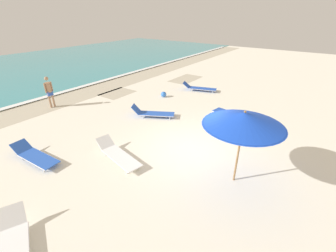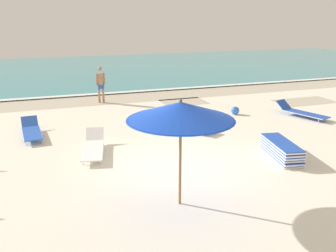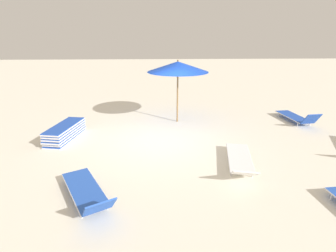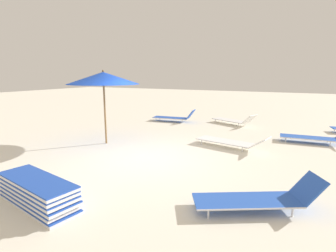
# 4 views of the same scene
# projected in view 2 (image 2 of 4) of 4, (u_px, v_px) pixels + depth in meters

# --- Properties ---
(ground_plane) EXTENTS (60.00, 60.00, 0.16)m
(ground_plane) POSITION_uv_depth(u_px,v_px,m) (180.00, 169.00, 10.68)
(ground_plane) COLOR silver
(ocean_water) EXTENTS (60.00, 19.56, 0.07)m
(ocean_water) POSITION_uv_depth(u_px,v_px,m) (87.00, 70.00, 28.99)
(ocean_water) COLOR teal
(ocean_water) RESTS_ON ground_plane
(beach_umbrella) EXTENTS (2.35, 2.35, 2.46)m
(beach_umbrella) POSITION_uv_depth(u_px,v_px,m) (181.00, 111.00, 7.95)
(beach_umbrella) COLOR olive
(beach_umbrella) RESTS_ON ground_plane
(lounger_stack) EXTENTS (0.94, 1.97, 0.49)m
(lounger_stack) POSITION_uv_depth(u_px,v_px,m) (281.00, 150.00, 11.27)
(lounger_stack) COLOR blue
(lounger_stack) RESTS_ON ground_plane
(sun_lounger_beside_umbrella) EXTENTS (1.29, 2.37, 0.53)m
(sun_lounger_beside_umbrella) POSITION_uv_depth(u_px,v_px,m) (302.00, 112.00, 15.76)
(sun_lounger_beside_umbrella) COLOR blue
(sun_lounger_beside_umbrella) RESTS_ON ground_plane
(sun_lounger_near_water_left) EXTENTS (1.05, 2.37, 0.49)m
(sun_lounger_near_water_left) POSITION_uv_depth(u_px,v_px,m) (94.00, 147.00, 11.65)
(sun_lounger_near_water_left) COLOR white
(sun_lounger_near_water_left) RESTS_ON ground_plane
(sun_lounger_near_water_right) EXTENTS (0.76, 2.22, 0.48)m
(sun_lounger_near_water_right) POSITION_uv_depth(u_px,v_px,m) (31.00, 131.00, 13.25)
(sun_lounger_near_water_right) COLOR blue
(sun_lounger_near_water_right) RESTS_ON ground_plane
(sun_lounger_mid_beach_pair_a) EXTENTS (1.59, 2.20, 0.60)m
(sun_lounger_mid_beach_pair_a) POSITION_uv_depth(u_px,v_px,m) (187.00, 124.00, 14.02)
(sun_lounger_mid_beach_pair_a) COLOR blue
(sun_lounger_mid_beach_pair_a) RESTS_ON ground_plane
(beachgoer_wading_adult) EXTENTS (0.45, 0.27, 1.76)m
(beachgoer_wading_adult) POSITION_uv_depth(u_px,v_px,m) (101.00, 82.00, 18.07)
(beachgoer_wading_adult) COLOR #A37A5B
(beachgoer_wading_adult) RESTS_ON ground_plane
(beach_ball) EXTENTS (0.35, 0.35, 0.35)m
(beach_ball) POSITION_uv_depth(u_px,v_px,m) (235.00, 111.00, 16.12)
(beach_ball) COLOR blue
(beach_ball) RESTS_ON ground_plane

